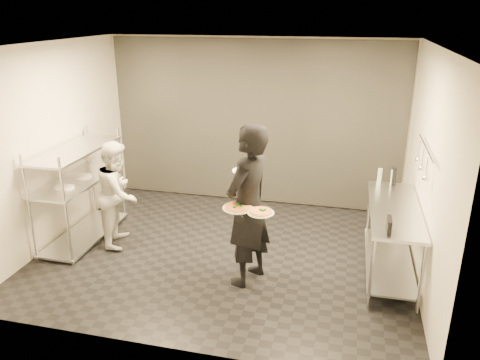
% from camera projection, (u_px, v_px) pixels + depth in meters
% --- Properties ---
extents(room_shell, '(5.00, 4.00, 2.80)m').
position_uv_depth(room_shell, '(244.00, 135.00, 7.11)').
color(room_shell, black).
rests_on(room_shell, ground).
extents(pass_rack, '(0.60, 1.60, 1.50)m').
position_uv_depth(pass_rack, '(80.00, 189.00, 6.72)').
color(pass_rack, silver).
rests_on(pass_rack, ground).
extents(prep_counter, '(0.60, 1.80, 0.92)m').
position_uv_depth(prep_counter, '(392.00, 229.00, 5.82)').
color(prep_counter, silver).
rests_on(prep_counter, ground).
extents(utensil_rail, '(0.07, 1.20, 0.31)m').
position_uv_depth(utensil_rail, '(423.00, 160.00, 5.45)').
color(utensil_rail, silver).
rests_on(utensil_rail, room_shell).
extents(waiter, '(0.71, 0.86, 2.00)m').
position_uv_depth(waiter, '(248.00, 206.00, 5.54)').
color(waiter, black).
rests_on(waiter, ground).
extents(chef, '(0.72, 0.84, 1.51)m').
position_uv_depth(chef, '(118.00, 193.00, 6.60)').
color(chef, silver).
rests_on(chef, ground).
extents(pizza_plate_near, '(0.36, 0.36, 0.05)m').
position_uv_depth(pizza_plate_near, '(238.00, 207.00, 5.38)').
color(pizza_plate_near, white).
rests_on(pizza_plate_near, waiter).
extents(pizza_plate_far, '(0.30, 0.30, 0.05)m').
position_uv_depth(pizza_plate_far, '(261.00, 212.00, 5.25)').
color(pizza_plate_far, white).
rests_on(pizza_plate_far, waiter).
extents(salad_plate, '(0.30, 0.30, 0.07)m').
position_uv_depth(salad_plate, '(244.00, 169.00, 5.73)').
color(salad_plate, white).
rests_on(salad_plate, waiter).
extents(pos_monitor, '(0.05, 0.22, 0.16)m').
position_uv_depth(pos_monitor, '(389.00, 225.00, 5.06)').
color(pos_monitor, black).
rests_on(pos_monitor, prep_counter).
extents(bottle_green, '(0.06, 0.06, 0.22)m').
position_uv_depth(bottle_green, '(380.00, 176.00, 6.45)').
color(bottle_green, '#93A093').
rests_on(bottle_green, prep_counter).
extents(bottle_clear, '(0.07, 0.07, 0.22)m').
position_uv_depth(bottle_clear, '(393.00, 177.00, 6.41)').
color(bottle_clear, '#93A093').
rests_on(bottle_clear, prep_counter).
extents(bottle_dark, '(0.07, 0.07, 0.25)m').
position_uv_depth(bottle_dark, '(394.00, 176.00, 6.41)').
color(bottle_dark, black).
rests_on(bottle_dark, prep_counter).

